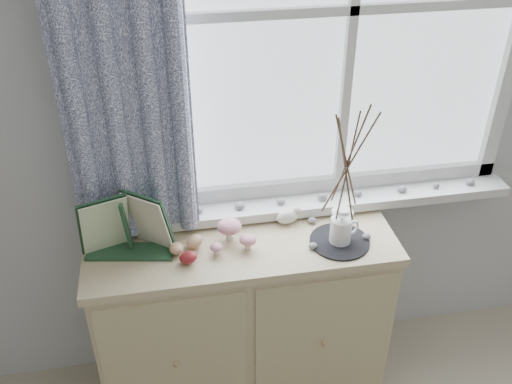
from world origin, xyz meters
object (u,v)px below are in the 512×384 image
botanical_book (126,230)px  twig_pitcher (348,161)px  toadstool_cluster (232,232)px  sideboard (243,319)px

botanical_book → twig_pitcher: size_ratio=0.60×
toadstool_cluster → twig_pitcher: 0.52m
toadstool_cluster → twig_pitcher: (0.41, -0.07, 0.31)m
botanical_book → twig_pitcher: bearing=6.7°
botanical_book → twig_pitcher: (0.79, -0.05, 0.23)m
sideboard → botanical_book: (-0.42, -0.03, 0.55)m
sideboard → toadstool_cluster: toadstool_cluster is taller
sideboard → botanical_book: 0.70m
sideboard → twig_pitcher: twig_pitcher is taller
botanical_book → twig_pitcher: twig_pitcher is taller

